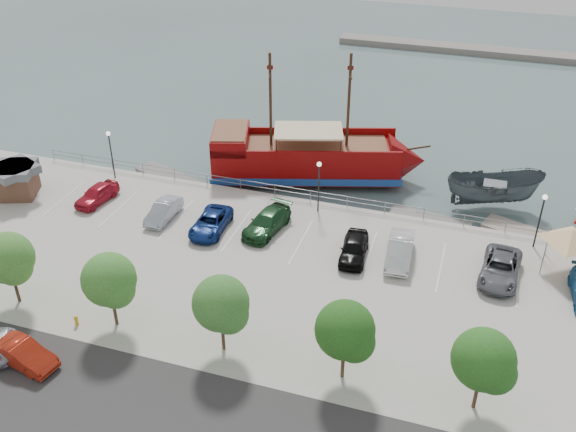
% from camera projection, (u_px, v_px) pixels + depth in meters
% --- Properties ---
extents(ground, '(160.00, 160.00, 0.00)m').
position_uv_depth(ground, '(293.00, 268.00, 45.32)').
color(ground, '#475958').
extents(sidewalk, '(100.00, 4.00, 0.05)m').
position_uv_depth(sidewalk, '(240.00, 353.00, 36.68)').
color(sidewalk, '#A8A28F').
rests_on(sidewalk, land_slab).
extents(seawall_railing, '(50.00, 0.06, 1.00)m').
position_uv_depth(seawall_railing, '(322.00, 197.00, 50.84)').
color(seawall_railing, slate).
rests_on(seawall_railing, land_slab).
extents(far_shore, '(40.00, 3.00, 0.80)m').
position_uv_depth(far_shore, '(485.00, 51.00, 87.04)').
color(far_shore, gray).
rests_on(far_shore, ground).
extents(pirate_ship, '(19.10, 10.19, 11.83)m').
position_uv_depth(pirate_ship, '(321.00, 159.00, 55.60)').
color(pirate_ship, '#7D0505').
rests_on(pirate_ship, ground).
extents(patrol_boat, '(8.28, 5.10, 3.01)m').
position_uv_depth(patrol_boat, '(494.00, 192.00, 51.68)').
color(patrol_boat, '#414B50').
rests_on(patrol_boat, ground).
extents(dock_west, '(7.46, 4.59, 0.41)m').
position_uv_depth(dock_west, '(171.00, 178.00, 56.38)').
color(dock_west, gray).
rests_on(dock_west, ground).
extents(dock_mid, '(6.54, 2.67, 0.36)m').
position_uv_depth(dock_mid, '(430.00, 220.00, 50.47)').
color(dock_mid, gray).
rests_on(dock_mid, ground).
extents(dock_east, '(7.56, 4.47, 0.42)m').
position_uv_depth(dock_east, '(532.00, 236.00, 48.45)').
color(dock_east, gray).
rests_on(dock_east, ground).
extents(shed, '(4.12, 4.12, 2.63)m').
position_uv_depth(shed, '(16.00, 180.00, 51.54)').
color(shed, brown).
rests_on(shed, land_slab).
extents(canopy_tent, '(4.82, 4.82, 3.56)m').
position_uv_depth(canopy_tent, '(573.00, 230.00, 42.05)').
color(canopy_tent, slate).
rests_on(canopy_tent, land_slab).
extents(street_sedan, '(4.52, 2.31, 1.42)m').
position_uv_depth(street_sedan, '(22.00, 353.00, 35.65)').
color(street_sedan, '#A72210').
rests_on(street_sedan, street).
extents(fire_hydrant, '(0.24, 0.24, 0.68)m').
position_uv_depth(fire_hydrant, '(76.00, 320.00, 38.54)').
color(fire_hydrant, '#C29615').
rests_on(fire_hydrant, sidewalk).
extents(lamp_post_left, '(0.36, 0.36, 4.28)m').
position_uv_depth(lamp_post_left, '(110.00, 146.00, 53.24)').
color(lamp_post_left, black).
rests_on(lamp_post_left, land_slab).
extents(lamp_post_mid, '(0.36, 0.36, 4.28)m').
position_uv_depth(lamp_post_mid, '(319.00, 178.00, 48.52)').
color(lamp_post_mid, black).
rests_on(lamp_post_mid, land_slab).
extents(lamp_post_right, '(0.36, 0.36, 4.28)m').
position_uv_depth(lamp_post_right, '(542.00, 212.00, 44.32)').
color(lamp_post_right, black).
rests_on(lamp_post_right, land_slab).
extents(tree_b, '(3.30, 3.20, 5.00)m').
position_uv_depth(tree_b, '(9.00, 260.00, 38.80)').
color(tree_b, '#473321').
rests_on(tree_b, sidewalk).
extents(tree_c, '(3.30, 3.20, 5.00)m').
position_uv_depth(tree_c, '(111.00, 282.00, 36.96)').
color(tree_c, '#473321').
rests_on(tree_c, sidewalk).
extents(tree_d, '(3.30, 3.20, 5.00)m').
position_uv_depth(tree_d, '(223.00, 306.00, 35.13)').
color(tree_d, '#473321').
rests_on(tree_d, sidewalk).
extents(tree_e, '(3.30, 3.20, 5.00)m').
position_uv_depth(tree_e, '(347.00, 333.00, 33.29)').
color(tree_e, '#473321').
rests_on(tree_e, sidewalk).
extents(tree_f, '(3.30, 3.20, 5.00)m').
position_uv_depth(tree_f, '(486.00, 363.00, 31.46)').
color(tree_f, '#473321').
rests_on(tree_f, sidewalk).
extents(parked_car_a, '(2.25, 4.31, 1.40)m').
position_uv_depth(parked_car_a, '(97.00, 194.00, 50.95)').
color(parked_car_a, '#AE1627').
rests_on(parked_car_a, land_slab).
extents(parked_car_b, '(1.47, 4.07, 1.33)m').
position_uv_depth(parked_car_b, '(163.00, 211.00, 48.80)').
color(parked_car_b, '#9FA4B3').
rests_on(parked_car_b, land_slab).
extents(parked_car_c, '(2.42, 4.85, 1.32)m').
position_uv_depth(parked_car_c, '(211.00, 223.00, 47.38)').
color(parked_car_c, navy).
rests_on(parked_car_c, land_slab).
extents(parked_car_d, '(2.91, 5.31, 1.46)m').
position_uv_depth(parked_car_d, '(267.00, 222.00, 47.32)').
color(parked_car_d, '#194220').
rests_on(parked_car_d, land_slab).
extents(parked_car_e, '(2.13, 4.52, 1.49)m').
position_uv_depth(parked_car_e, '(354.00, 248.00, 44.39)').
color(parked_car_e, black).
rests_on(parked_car_e, land_slab).
extents(parked_car_f, '(2.02, 4.94, 1.59)m').
position_uv_depth(parked_car_f, '(400.00, 250.00, 44.09)').
color(parked_car_f, silver).
rests_on(parked_car_f, land_slab).
extents(parked_car_g, '(2.87, 5.46, 1.47)m').
position_uv_depth(parked_car_g, '(500.00, 269.00, 42.38)').
color(parked_car_g, '#5B5D65').
rests_on(parked_car_g, land_slab).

